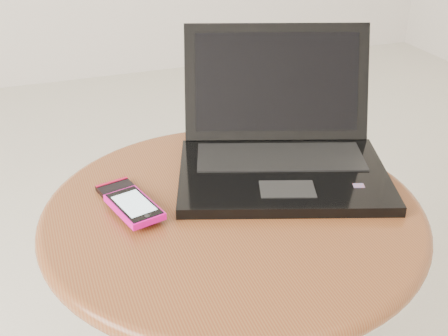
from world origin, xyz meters
name	(u,v)px	position (x,y,z in m)	size (l,w,h in m)	color
table	(233,259)	(0.11, -0.10, 0.38)	(0.61, 0.61, 0.49)	brown
laptop	(281,147)	(0.24, 0.00, 0.53)	(0.43, 0.42, 0.22)	black
phone_black	(124,197)	(-0.05, -0.02, 0.49)	(0.08, 0.12, 0.01)	black
phone_pink	(134,207)	(-0.04, -0.07, 0.50)	(0.08, 0.11, 0.01)	#F0089D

